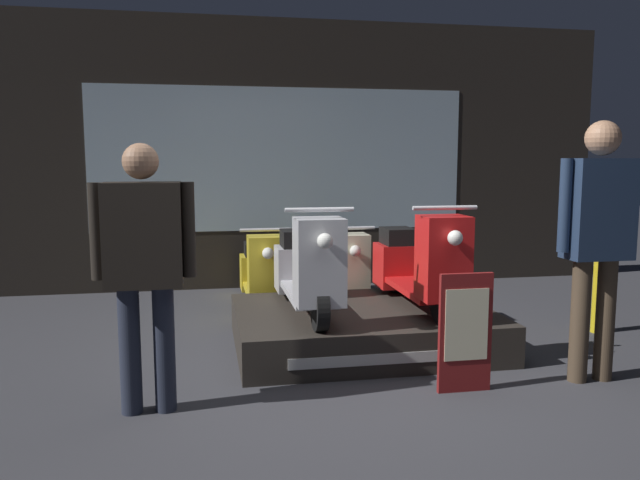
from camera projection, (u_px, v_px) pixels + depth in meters
ground_plane at (349, 392)px, 4.19m from camera, size 30.00×30.00×0.00m
shop_wall_back at (281, 155)px, 7.51m from camera, size 8.14×0.09×3.20m
display_platform at (362, 328)px, 5.18m from camera, size 2.09×1.56×0.32m
scooter_display_left at (307, 268)px, 5.01m from camera, size 0.50×1.59×0.89m
scooter_display_right at (418, 265)px, 5.18m from camera, size 0.50×1.59×0.89m
scooter_backrow_0 at (261, 273)px, 6.60m from camera, size 0.50×1.59×0.89m
scooter_backrow_1 at (338, 270)px, 6.76m from camera, size 0.50×1.59×0.89m
person_left_browsing at (144, 255)px, 3.73m from camera, size 0.61×0.25×1.65m
person_right_browsing at (598, 228)px, 4.27m from camera, size 0.60×0.24×1.81m
price_sign_board at (465, 332)px, 4.14m from camera, size 0.37×0.04×0.81m
street_bollard at (599, 278)px, 5.56m from camera, size 0.11×0.11×1.01m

